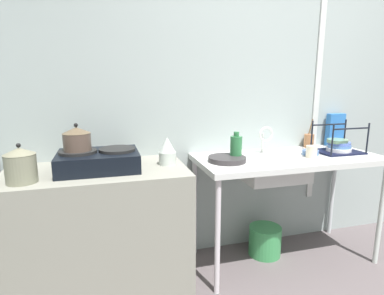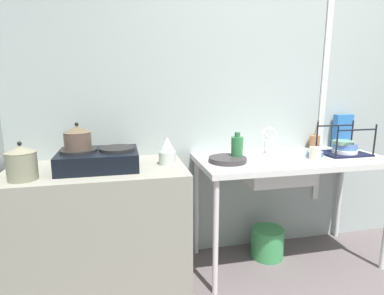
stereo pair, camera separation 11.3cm
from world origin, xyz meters
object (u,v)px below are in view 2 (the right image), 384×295
(frying_pan, at_px, (227,160))
(small_bowl_on_drainboard, at_px, (315,154))
(pot_beside_stove, at_px, (22,163))
(cup_by_rack, at_px, (315,153))
(pot_on_left_burner, at_px, (77,138))
(bottle_by_sink, at_px, (237,148))
(faucet, at_px, (268,137))
(utensil_jar, at_px, (315,142))
(dish_rack, at_px, (344,148))
(percolator, at_px, (167,151))
(sink_basin, at_px, (276,170))
(stove, at_px, (99,159))
(bucket_on_floor, at_px, (267,243))
(cereal_box, at_px, (342,131))

(frying_pan, xyz_separation_m, small_bowl_on_drainboard, (0.68, 0.02, 0.00))
(pot_beside_stove, relative_size, cup_by_rack, 2.52)
(pot_on_left_burner, relative_size, pot_beside_stove, 0.76)
(small_bowl_on_drainboard, distance_m, bottle_by_sink, 0.61)
(pot_beside_stove, bearing_deg, faucet, 10.03)
(faucet, bearing_deg, utensil_jar, 13.17)
(frying_pan, bearing_deg, pot_on_left_burner, 178.38)
(dish_rack, bearing_deg, utensil_jar, 113.11)
(faucet, bearing_deg, percolator, -171.17)
(sink_basin, height_order, bottle_by_sink, bottle_by_sink)
(faucet, xyz_separation_m, cup_by_rack, (0.26, -0.21, -0.09))
(stove, relative_size, small_bowl_on_drainboard, 4.04)
(pot_on_left_burner, xyz_separation_m, percolator, (0.56, 0.01, -0.11))
(dish_rack, relative_size, utensil_jar, 1.39)
(pot_on_left_burner, xyz_separation_m, cup_by_rack, (1.60, -0.08, -0.16))
(small_bowl_on_drainboard, bearing_deg, percolator, 179.26)
(frying_pan, xyz_separation_m, bucket_on_floor, (0.39, 0.11, -0.72))
(dish_rack, bearing_deg, pot_beside_stove, -175.72)
(dish_rack, height_order, cereal_box, cereal_box)
(sink_basin, xyz_separation_m, cup_by_rack, (0.26, -0.07, 0.13))
(bottle_by_sink, xyz_separation_m, cereal_box, (1.03, 0.25, 0.05))
(pot_beside_stove, xyz_separation_m, utensil_jar, (2.09, 0.40, -0.04))
(frying_pan, bearing_deg, percolator, 175.02)
(sink_basin, bearing_deg, cup_by_rack, -14.01)
(pot_on_left_burner, distance_m, dish_rack, 1.91)
(pot_beside_stove, xyz_separation_m, faucet, (1.62, 0.29, 0.04))
(faucet, bearing_deg, cereal_box, 9.44)
(stove, bearing_deg, bottle_by_sink, -0.04)
(sink_basin, bearing_deg, cereal_box, 20.13)
(percolator, xyz_separation_m, frying_pan, (0.41, -0.04, -0.07))
(frying_pan, distance_m, small_bowl_on_drainboard, 0.68)
(utensil_jar, xyz_separation_m, bucket_on_floor, (-0.46, -0.16, -0.77))
(stove, height_order, bottle_by_sink, bottle_by_sink)
(percolator, distance_m, bucket_on_floor, 1.13)
(stove, relative_size, frying_pan, 1.86)
(faucet, distance_m, bottle_by_sink, 0.33)
(percolator, relative_size, small_bowl_on_drainboard, 1.52)
(bottle_by_sink, height_order, utensil_jar, utensil_jar)
(percolator, bearing_deg, frying_pan, -4.98)
(stove, distance_m, bucket_on_floor, 1.46)
(frying_pan, distance_m, bucket_on_floor, 0.83)
(stove, bearing_deg, frying_pan, -1.85)
(cup_by_rack, bearing_deg, pot_beside_stove, -177.75)
(frying_pan, bearing_deg, cup_by_rack, -4.99)
(utensil_jar, bearing_deg, cup_by_rack, -122.94)
(sink_basin, bearing_deg, percolator, 178.13)
(faucet, relative_size, dish_rack, 0.63)
(stove, xyz_separation_m, dish_rack, (1.79, 0.01, -0.01))
(sink_basin, relative_size, bottle_by_sink, 2.31)
(utensil_jar, bearing_deg, frying_pan, -162.40)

